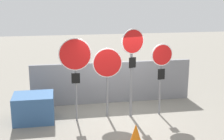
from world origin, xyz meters
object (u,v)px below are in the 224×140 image
stop_sign_0 (75,60)px  traffic_cone_0 (136,135)px  stop_sign_3 (162,63)px  storage_crate (34,108)px  stop_sign_2 (132,56)px  stop_sign_1 (107,67)px

stop_sign_0 → traffic_cone_0: size_ratio=4.28×
stop_sign_3 → storage_crate: bearing=171.3°
stop_sign_2 → storage_crate: size_ratio=2.32×
stop_sign_1 → traffic_cone_0: (0.39, -2.02, -1.29)m
storage_crate → stop_sign_1: bearing=-1.3°
stop_sign_1 → storage_crate: (-2.23, 0.05, -1.17)m
traffic_cone_0 → storage_crate: 3.34m
stop_sign_0 → storage_crate: size_ratio=2.13×
stop_sign_2 → traffic_cone_0: size_ratio=4.66×
stop_sign_0 → stop_sign_2: (1.70, 0.07, 0.02)m
stop_sign_2 → stop_sign_1: bearing=151.8°
stop_sign_0 → stop_sign_2: size_ratio=0.92×
stop_sign_0 → storage_crate: 1.96m
stop_sign_0 → traffic_cone_0: (1.36, -1.82, -1.61)m
stop_sign_0 → traffic_cone_0: 2.78m
stop_sign_1 → traffic_cone_0: stop_sign_1 is taller
stop_sign_1 → stop_sign_3: bearing=-4.1°
stop_sign_1 → stop_sign_2: bearing=-9.7°
stop_sign_3 → traffic_cone_0: size_ratio=3.86×
stop_sign_0 → stop_sign_1: (0.97, 0.21, -0.32)m
stop_sign_2 → stop_sign_3: (0.92, -0.00, -0.24)m
stop_sign_0 → storage_crate: (-1.26, 0.26, -1.48)m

